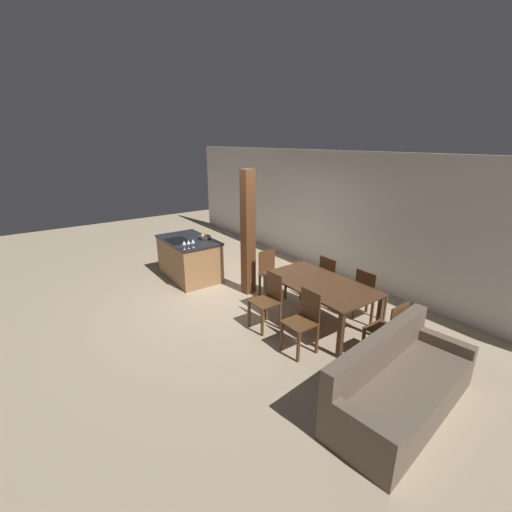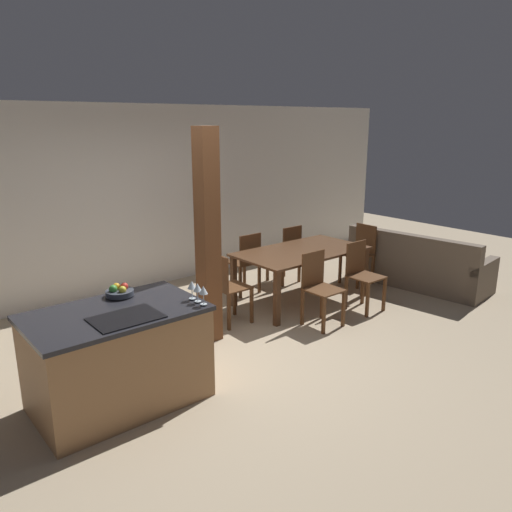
{
  "view_description": "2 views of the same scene",
  "coord_description": "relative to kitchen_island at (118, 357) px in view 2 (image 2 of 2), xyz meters",
  "views": [
    {
      "loc": [
        5.26,
        -3.17,
        2.92
      ],
      "look_at": [
        0.6,
        0.2,
        0.95
      ],
      "focal_mm": 24.0,
      "sensor_mm": 36.0,
      "label": 1
    },
    {
      "loc": [
        -2.95,
        -4.09,
        2.47
      ],
      "look_at": [
        0.6,
        0.2,
        0.95
      ],
      "focal_mm": 35.0,
      "sensor_mm": 36.0,
      "label": 2
    }
  ],
  "objects": [
    {
      "name": "ground_plane",
      "position": [
        1.33,
        0.21,
        -0.44
      ],
      "size": [
        16.0,
        16.0,
        0.0
      ],
      "primitive_type": "plane",
      "color": "tan"
    },
    {
      "name": "wall_back",
      "position": [
        1.33,
        2.84,
        0.91
      ],
      "size": [
        11.2,
        0.08,
        2.7
      ],
      "color": "silver",
      "rests_on": "ground_plane"
    },
    {
      "name": "kitchen_island",
      "position": [
        0.0,
        0.0,
        0.0
      ],
      "size": [
        1.49,
        0.93,
        0.9
      ],
      "color": "#9E7047",
      "rests_on": "ground_plane"
    },
    {
      "name": "fruit_bowl",
      "position": [
        0.19,
        0.31,
        0.49
      ],
      "size": [
        0.26,
        0.26,
        0.11
      ],
      "color": "#383D47",
      "rests_on": "kitchen_island"
    },
    {
      "name": "wine_glass_near",
      "position": [
        0.67,
        -0.39,
        0.58
      ],
      "size": [
        0.08,
        0.08,
        0.17
      ],
      "color": "silver",
      "rests_on": "kitchen_island"
    },
    {
      "name": "wine_glass_middle",
      "position": [
        0.67,
        -0.29,
        0.58
      ],
      "size": [
        0.08,
        0.08,
        0.17
      ],
      "color": "silver",
      "rests_on": "kitchen_island"
    },
    {
      "name": "wine_glass_far",
      "position": [
        0.67,
        -0.2,
        0.58
      ],
      "size": [
        0.08,
        0.08,
        0.17
      ],
      "color": "silver",
      "rests_on": "kitchen_island"
    },
    {
      "name": "dining_table",
      "position": [
        3.1,
        0.84,
        0.2
      ],
      "size": [
        1.82,
        1.01,
        0.74
      ],
      "color": "#51331E",
      "rests_on": "ground_plane"
    },
    {
      "name": "dining_chair_near_left",
      "position": [
        2.69,
        0.1,
        0.04
      ],
      "size": [
        0.4,
        0.4,
        0.91
      ],
      "color": "brown",
      "rests_on": "ground_plane"
    },
    {
      "name": "dining_chair_near_right",
      "position": [
        3.51,
        0.1,
        0.04
      ],
      "size": [
        0.4,
        0.4,
        0.91
      ],
      "color": "brown",
      "rests_on": "ground_plane"
    },
    {
      "name": "dining_chair_far_left",
      "position": [
        2.69,
        1.57,
        0.04
      ],
      "size": [
        0.4,
        0.4,
        0.91
      ],
      "rotation": [
        0.0,
        0.0,
        3.14
      ],
      "color": "brown",
      "rests_on": "ground_plane"
    },
    {
      "name": "dining_chair_far_right",
      "position": [
        3.51,
        1.57,
        0.04
      ],
      "size": [
        0.4,
        0.4,
        0.91
      ],
      "rotation": [
        0.0,
        0.0,
        3.14
      ],
      "color": "brown",
      "rests_on": "ground_plane"
    },
    {
      "name": "dining_chair_head_end",
      "position": [
        1.82,
        0.84,
        0.04
      ],
      "size": [
        0.4,
        0.4,
        0.91
      ],
      "rotation": [
        0.0,
        0.0,
        1.57
      ],
      "color": "brown",
      "rests_on": "ground_plane"
    },
    {
      "name": "dining_chair_foot_end",
      "position": [
        4.38,
        0.84,
        0.04
      ],
      "size": [
        0.4,
        0.4,
        0.91
      ],
      "rotation": [
        0.0,
        0.0,
        -1.57
      ],
      "color": "brown",
      "rests_on": "ground_plane"
    },
    {
      "name": "couch",
      "position": [
        4.98,
        0.2,
        -0.17
      ],
      "size": [
        1.04,
        2.15,
        0.84
      ],
      "rotation": [
        0.0,
        0.0,
        1.69
      ],
      "color": "brown",
      "rests_on": "ground_plane"
    },
    {
      "name": "timber_post",
      "position": [
        1.4,
        0.61,
        0.76
      ],
      "size": [
        0.21,
        0.21,
        2.41
      ],
      "color": "brown",
      "rests_on": "ground_plane"
    }
  ]
}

